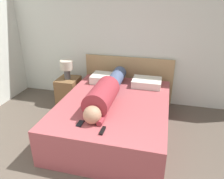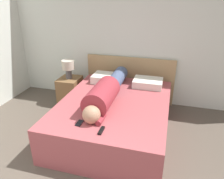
{
  "view_description": "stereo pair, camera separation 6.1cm",
  "coord_description": "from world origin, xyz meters",
  "px_view_note": "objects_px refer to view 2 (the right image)",
  "views": [
    {
      "loc": [
        0.66,
        -0.43,
        1.95
      ],
      "look_at": [
        0.0,
        2.15,
        0.76
      ],
      "focal_mm": 35.0,
      "sensor_mm": 36.0,
      "label": 1
    },
    {
      "loc": [
        0.72,
        -0.42,
        1.95
      ],
      "look_at": [
        0.0,
        2.15,
        0.76
      ],
      "focal_mm": 35.0,
      "sensor_mm": 36.0,
      "label": 2
    }
  ],
  "objects_px": {
    "cell_phone": "(79,123)",
    "table_lamp": "(68,67)",
    "person_lying": "(106,92)",
    "pillow_second": "(148,83)",
    "tv_remote": "(101,131)",
    "bed": "(115,117)",
    "nightstand": "(70,90)",
    "pillow_near_headboard": "(107,78)"
  },
  "relations": [
    {
      "from": "pillow_near_headboard",
      "to": "cell_phone",
      "type": "relative_size",
      "value": 3.84
    },
    {
      "from": "bed",
      "to": "tv_remote",
      "type": "bearing_deg",
      "value": -86.47
    },
    {
      "from": "table_lamp",
      "to": "cell_phone",
      "type": "bearing_deg",
      "value": -59.78
    },
    {
      "from": "table_lamp",
      "to": "cell_phone",
      "type": "height_order",
      "value": "table_lamp"
    },
    {
      "from": "bed",
      "to": "cell_phone",
      "type": "xyz_separation_m",
      "value": [
        -0.26,
        -0.68,
        0.26
      ]
    },
    {
      "from": "table_lamp",
      "to": "cell_phone",
      "type": "relative_size",
      "value": 2.64
    },
    {
      "from": "table_lamp",
      "to": "person_lying",
      "type": "height_order",
      "value": "person_lying"
    },
    {
      "from": "pillow_near_headboard",
      "to": "tv_remote",
      "type": "height_order",
      "value": "pillow_near_headboard"
    },
    {
      "from": "table_lamp",
      "to": "cell_phone",
      "type": "xyz_separation_m",
      "value": [
        0.8,
        -1.38,
        -0.2
      ]
    },
    {
      "from": "tv_remote",
      "to": "cell_phone",
      "type": "xyz_separation_m",
      "value": [
        -0.3,
        0.09,
        -0.01
      ]
    },
    {
      "from": "table_lamp",
      "to": "pillow_near_headboard",
      "type": "relative_size",
      "value": 0.69
    },
    {
      "from": "table_lamp",
      "to": "pillow_second",
      "type": "height_order",
      "value": "table_lamp"
    },
    {
      "from": "nightstand",
      "to": "tv_remote",
      "type": "bearing_deg",
      "value": -52.91
    },
    {
      "from": "nightstand",
      "to": "cell_phone",
      "type": "height_order",
      "value": "cell_phone"
    },
    {
      "from": "bed",
      "to": "pillow_second",
      "type": "xyz_separation_m",
      "value": [
        0.39,
        0.69,
        0.31
      ]
    },
    {
      "from": "person_lying",
      "to": "cell_phone",
      "type": "height_order",
      "value": "person_lying"
    },
    {
      "from": "table_lamp",
      "to": "pillow_second",
      "type": "bearing_deg",
      "value": -0.51
    },
    {
      "from": "pillow_second",
      "to": "bed",
      "type": "bearing_deg",
      "value": -119.24
    },
    {
      "from": "cell_phone",
      "to": "pillow_near_headboard",
      "type": "bearing_deg",
      "value": 92.53
    },
    {
      "from": "person_lying",
      "to": "tv_remote",
      "type": "bearing_deg",
      "value": -77.34
    },
    {
      "from": "nightstand",
      "to": "pillow_second",
      "type": "bearing_deg",
      "value": -0.51
    },
    {
      "from": "nightstand",
      "to": "pillow_second",
      "type": "distance_m",
      "value": 1.49
    },
    {
      "from": "nightstand",
      "to": "table_lamp",
      "type": "distance_m",
      "value": 0.47
    },
    {
      "from": "table_lamp",
      "to": "person_lying",
      "type": "relative_size",
      "value": 0.21
    },
    {
      "from": "bed",
      "to": "table_lamp",
      "type": "bearing_deg",
      "value": 146.43
    },
    {
      "from": "tv_remote",
      "to": "cell_phone",
      "type": "height_order",
      "value": "tv_remote"
    },
    {
      "from": "person_lying",
      "to": "cell_phone",
      "type": "xyz_separation_m",
      "value": [
        -0.14,
        -0.66,
        -0.14
      ]
    },
    {
      "from": "nightstand",
      "to": "pillow_near_headboard",
      "type": "relative_size",
      "value": 0.99
    },
    {
      "from": "cell_phone",
      "to": "table_lamp",
      "type": "bearing_deg",
      "value": 120.22
    },
    {
      "from": "pillow_near_headboard",
      "to": "tv_remote",
      "type": "xyz_separation_m",
      "value": [
        0.37,
        -1.45,
        -0.05
      ]
    },
    {
      "from": "person_lying",
      "to": "tv_remote",
      "type": "height_order",
      "value": "person_lying"
    },
    {
      "from": "pillow_near_headboard",
      "to": "tv_remote",
      "type": "distance_m",
      "value": 1.5
    },
    {
      "from": "tv_remote",
      "to": "bed",
      "type": "bearing_deg",
      "value": 93.53
    },
    {
      "from": "bed",
      "to": "table_lamp",
      "type": "height_order",
      "value": "table_lamp"
    },
    {
      "from": "pillow_near_headboard",
      "to": "cell_phone",
      "type": "height_order",
      "value": "pillow_near_headboard"
    },
    {
      "from": "nightstand",
      "to": "pillow_second",
      "type": "relative_size",
      "value": 1.04
    },
    {
      "from": "bed",
      "to": "person_lying",
      "type": "relative_size",
      "value": 1.18
    },
    {
      "from": "bed",
      "to": "person_lying",
      "type": "xyz_separation_m",
      "value": [
        -0.12,
        -0.01,
        0.4
      ]
    },
    {
      "from": "pillow_second",
      "to": "tv_remote",
      "type": "xyz_separation_m",
      "value": [
        -0.34,
        -1.45,
        -0.05
      ]
    },
    {
      "from": "pillow_second",
      "to": "cell_phone",
      "type": "xyz_separation_m",
      "value": [
        -0.65,
        -1.37,
        -0.05
      ]
    },
    {
      "from": "person_lying",
      "to": "pillow_second",
      "type": "xyz_separation_m",
      "value": [
        0.51,
        0.71,
        -0.09
      ]
    },
    {
      "from": "table_lamp",
      "to": "person_lying",
      "type": "distance_m",
      "value": 1.19
    }
  ]
}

